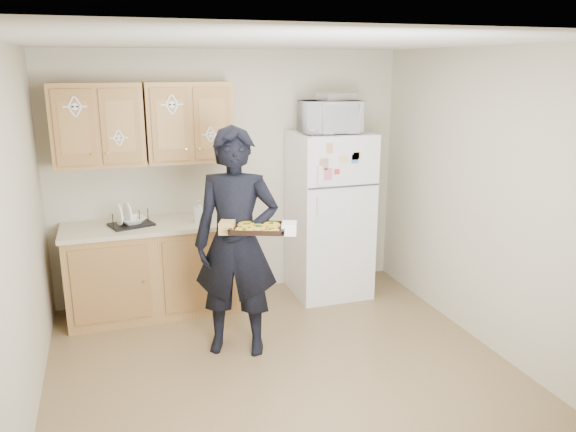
{
  "coord_description": "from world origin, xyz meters",
  "views": [
    {
      "loc": [
        -1.2,
        -3.77,
        2.35
      ],
      "look_at": [
        0.18,
        0.45,
        1.15
      ],
      "focal_mm": 35.0,
      "sensor_mm": 36.0,
      "label": 1
    }
  ],
  "objects_px": {
    "microwave": "(330,117)",
    "person": "(236,243)",
    "baking_tray": "(258,229)",
    "refrigerator": "(329,215)",
    "dish_rack": "(131,218)"
  },
  "relations": [
    {
      "from": "refrigerator",
      "to": "microwave",
      "type": "distance_m",
      "value": 1.01
    },
    {
      "from": "baking_tray",
      "to": "microwave",
      "type": "relative_size",
      "value": 0.73
    },
    {
      "from": "baking_tray",
      "to": "microwave",
      "type": "xyz_separation_m",
      "value": [
        1.06,
        1.16,
        0.72
      ]
    },
    {
      "from": "refrigerator",
      "to": "baking_tray",
      "type": "xyz_separation_m",
      "value": [
        -1.09,
        -1.21,
        0.29
      ]
    },
    {
      "from": "baking_tray",
      "to": "dish_rack",
      "type": "height_order",
      "value": "baking_tray"
    },
    {
      "from": "microwave",
      "to": "baking_tray",
      "type": "bearing_deg",
      "value": -128.77
    },
    {
      "from": "microwave",
      "to": "person",
      "type": "bearing_deg",
      "value": -139.34
    },
    {
      "from": "refrigerator",
      "to": "dish_rack",
      "type": "bearing_deg",
      "value": 178.74
    },
    {
      "from": "microwave",
      "to": "dish_rack",
      "type": "height_order",
      "value": "microwave"
    },
    {
      "from": "refrigerator",
      "to": "baking_tray",
      "type": "height_order",
      "value": "refrigerator"
    },
    {
      "from": "person",
      "to": "baking_tray",
      "type": "xyz_separation_m",
      "value": [
        0.11,
        -0.28,
        0.19
      ]
    },
    {
      "from": "baking_tray",
      "to": "refrigerator",
      "type": "bearing_deg",
      "value": 69.47
    },
    {
      "from": "refrigerator",
      "to": "baking_tray",
      "type": "distance_m",
      "value": 1.66
    },
    {
      "from": "person",
      "to": "baking_tray",
      "type": "relative_size",
      "value": 4.52
    },
    {
      "from": "refrigerator",
      "to": "person",
      "type": "height_order",
      "value": "person"
    }
  ]
}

